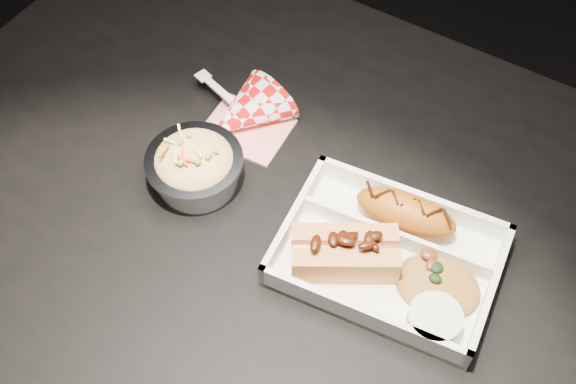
# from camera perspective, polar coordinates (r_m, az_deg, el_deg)

# --- Properties ---
(dining_table) EXTENTS (1.20, 0.80, 0.75)m
(dining_table) POSITION_cam_1_polar(r_m,az_deg,el_deg) (0.96, 2.45, -6.19)
(dining_table) COLOR black
(dining_table) RESTS_ON ground
(food_tray) EXTENTS (0.27, 0.21, 0.04)m
(food_tray) POSITION_cam_1_polar(r_m,az_deg,el_deg) (0.86, 7.89, -5.16)
(food_tray) COLOR silver
(food_tray) RESTS_ON dining_table
(fried_pastry) EXTENTS (0.13, 0.06, 0.05)m
(fried_pastry) POSITION_cam_1_polar(r_m,az_deg,el_deg) (0.87, 9.29, -1.62)
(fried_pastry) COLOR #A75210
(fried_pastry) RESTS_ON food_tray
(hotdog) EXTENTS (0.13, 0.11, 0.06)m
(hotdog) POSITION_cam_1_polar(r_m,az_deg,el_deg) (0.83, 4.53, -4.71)
(hotdog) COLOR #D78E49
(hotdog) RESTS_ON food_tray
(fried_rice_mound) EXTENTS (0.11, 0.09, 0.03)m
(fried_rice_mound) POSITION_cam_1_polar(r_m,az_deg,el_deg) (0.84, 11.88, -6.89)
(fried_rice_mound) COLOR #A56E30
(fried_rice_mound) RESTS_ON food_tray
(cupcake_liner) EXTENTS (0.06, 0.06, 0.03)m
(cupcake_liner) POSITION_cam_1_polar(r_m,az_deg,el_deg) (0.82, 11.45, -9.99)
(cupcake_liner) COLOR beige
(cupcake_liner) RESTS_ON food_tray
(foil_coleslaw_cup) EXTENTS (0.12, 0.12, 0.07)m
(foil_coleslaw_cup) POSITION_cam_1_polar(r_m,az_deg,el_deg) (0.91, -7.39, 2.16)
(foil_coleslaw_cup) COLOR silver
(foil_coleslaw_cup) RESTS_ON dining_table
(napkin_fork) EXTENTS (0.17, 0.13, 0.10)m
(napkin_fork) POSITION_cam_1_polar(r_m,az_deg,el_deg) (0.98, -3.49, 6.16)
(napkin_fork) COLOR red
(napkin_fork) RESTS_ON dining_table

